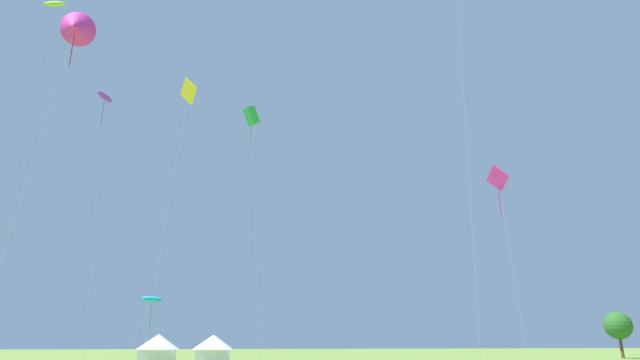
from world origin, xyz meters
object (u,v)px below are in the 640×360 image
at_px(kite_cyan_parafoil, 152,299).
at_px(tree_distant_left, 618,326).
at_px(kite_purple_parafoil, 105,98).
at_px(festival_tent_center, 158,347).
at_px(kite_lime_parafoil, 54,5).
at_px(kite_magenta_delta, 75,28).
at_px(kite_green_box, 251,116).
at_px(kite_magenta_diamond, 498,181).
at_px(kite_yellow_diamond, 188,94).
at_px(festival_tent_left, 213,347).

height_order(kite_cyan_parafoil, tree_distant_left, kite_cyan_parafoil).
relative_size(kite_purple_parafoil, festival_tent_center, 6.01).
distance_m(kite_lime_parafoil, kite_magenta_delta, 18.91).
distance_m(kite_green_box, kite_magenta_diamond, 33.94).
bearing_deg(kite_cyan_parafoil, kite_yellow_diamond, -74.25).
height_order(festival_tent_center, tree_distant_left, tree_distant_left).
xyz_separation_m(festival_tent_center, tree_distant_left, (64.94, 6.07, 2.86)).
xyz_separation_m(kite_lime_parafoil, kite_green_box, (19.78, 14.71, -3.29)).
height_order(kite_magenta_delta, kite_green_box, kite_green_box).
relative_size(kite_yellow_diamond, kite_magenta_diamond, 1.67).
distance_m(kite_lime_parafoil, kite_cyan_parafoil, 30.27).
bearing_deg(kite_cyan_parafoil, festival_tent_center, 87.54).
height_order(kite_yellow_diamond, kite_magenta_delta, kite_yellow_diamond).
relative_size(kite_lime_parafoil, kite_yellow_diamond, 1.24).
height_order(kite_lime_parafoil, festival_tent_center, kite_lime_parafoil).
bearing_deg(kite_magenta_delta, kite_lime_parafoil, 114.92).
distance_m(festival_tent_left, tree_distant_left, 59.20).
bearing_deg(kite_green_box, kite_magenta_delta, -114.67).
height_order(kite_yellow_diamond, festival_tent_left, kite_yellow_diamond).
height_order(kite_purple_parafoil, kite_green_box, kite_green_box).
height_order(kite_green_box, festival_tent_center, kite_green_box).
bearing_deg(kite_cyan_parafoil, kite_lime_parafoil, -133.59).
distance_m(kite_purple_parafoil, tree_distant_left, 77.43).
bearing_deg(festival_tent_center, kite_magenta_delta, -97.08).
distance_m(kite_magenta_delta, tree_distant_left, 80.69).
relative_size(kite_yellow_diamond, kite_purple_parafoil, 0.93).
xyz_separation_m(kite_purple_parafoil, tree_distant_left, (72.38, 13.53, -23.95)).
bearing_deg(festival_tent_left, kite_yellow_diamond, -102.70).
xyz_separation_m(kite_green_box, tree_distant_left, (55.69, 9.31, -24.97)).
bearing_deg(kite_magenta_diamond, kite_cyan_parafoil, 145.16).
height_order(festival_tent_center, festival_tent_left, festival_tent_center).
bearing_deg(kite_green_box, kite_cyan_parafoil, -157.43).
bearing_deg(kite_yellow_diamond, festival_tent_center, 98.06).
xyz_separation_m(kite_magenta_delta, festival_tent_center, (3.98, 32.05, -20.35)).
relative_size(kite_lime_parafoil, festival_tent_center, 6.91).
bearing_deg(kite_purple_parafoil, kite_lime_parafoil, -106.43).
xyz_separation_m(kite_magenta_delta, kite_green_box, (13.23, 28.81, 7.47)).
bearing_deg(kite_lime_parafoil, kite_cyan_parafoil, 46.41).
relative_size(kite_lime_parafoil, tree_distant_left, 5.05).
bearing_deg(kite_lime_parafoil, kite_magenta_delta, -65.08).
bearing_deg(kite_purple_parafoil, tree_distant_left, 10.59).
xyz_separation_m(kite_lime_parafoil, kite_purple_parafoil, (3.10, 10.50, -4.30)).
bearing_deg(tree_distant_left, festival_tent_center, -174.66).
xyz_separation_m(kite_purple_parafoil, festival_tent_center, (7.44, 7.46, -26.81)).
bearing_deg(kite_magenta_diamond, kite_purple_parafoil, 151.16).
bearing_deg(kite_yellow_diamond, tree_distant_left, 19.99).
distance_m(kite_cyan_parafoil, kite_purple_parafoil, 23.22).
height_order(kite_yellow_diamond, festival_tent_center, kite_yellow_diamond).
distance_m(kite_yellow_diamond, festival_tent_center, 29.07).
distance_m(kite_cyan_parafoil, kite_magenta_diamond, 35.88).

